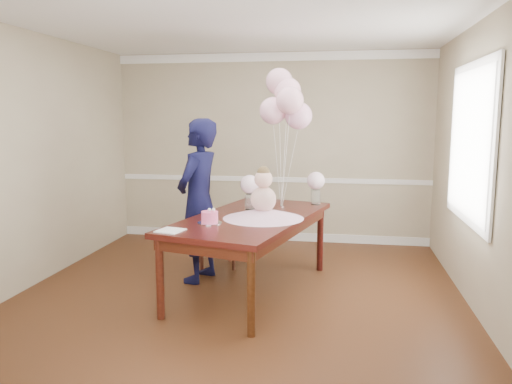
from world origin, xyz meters
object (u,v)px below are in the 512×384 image
at_px(woman, 199,201).
at_px(dining_chair_seat, 216,229).
at_px(dining_table_top, 251,219).
at_px(birthday_cake, 210,217).

bearing_deg(woman, dining_chair_seat, -174.22).
xyz_separation_m(dining_table_top, woman, (-0.63, 0.27, 0.12)).
xyz_separation_m(birthday_cake, woman, (-0.31, 0.69, 0.03)).
distance_m(dining_chair_seat, woman, 0.67).
bearing_deg(dining_chair_seat, birthday_cake, -97.76).
xyz_separation_m(dining_table_top, birthday_cake, (-0.32, -0.41, 0.09)).
relative_size(birthday_cake, dining_chair_seat, 0.35).
height_order(dining_table_top, birthday_cake, birthday_cake).
bearing_deg(dining_table_top, dining_chair_seat, 140.24).
bearing_deg(dining_chair_seat, woman, -116.06).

